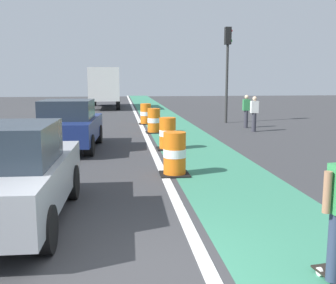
{
  "coord_description": "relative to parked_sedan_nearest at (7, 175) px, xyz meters",
  "views": [
    {
      "loc": [
        -0.17,
        -4.56,
        2.4
      ],
      "look_at": [
        0.8,
        3.47,
        1.1
      ],
      "focal_mm": 42.3,
      "sensor_mm": 36.0,
      "label": 1
    }
  ],
  "objects": [
    {
      "name": "traffic_barrel_front",
      "position": [
        3.2,
        3.02,
        -0.3
      ],
      "size": [
        0.73,
        0.73,
        1.09
      ],
      "color": "orange",
      "rests_on": "ground"
    },
    {
      "name": "traffic_light_corner",
      "position": [
        7.65,
        14.5,
        2.67
      ],
      "size": [
        0.41,
        0.32,
        5.1
      ],
      "color": "#2D2D2D",
      "rests_on": "ground"
    },
    {
      "name": "bike_lane_strip",
      "position": [
        4.44,
        9.97,
        -0.83
      ],
      "size": [
        2.5,
        80.0,
        0.01
      ],
      "primitive_type": "cube",
      "color": "#387F60",
      "rests_on": "ground"
    },
    {
      "name": "pedestrian_waiting",
      "position": [
        8.02,
        12.17,
        0.03
      ],
      "size": [
        0.34,
        0.2,
        1.61
      ],
      "color": "#33333D",
      "rests_on": "ground"
    },
    {
      "name": "ground_plane",
      "position": [
        2.04,
        -2.03,
        -0.83
      ],
      "size": [
        100.0,
        100.0,
        0.0
      ],
      "primitive_type": "plane",
      "color": "#38383A"
    },
    {
      "name": "traffic_barrel_back",
      "position": [
        3.36,
        10.92,
        -0.3
      ],
      "size": [
        0.73,
        0.73,
        1.09
      ],
      "color": "orange",
      "rests_on": "ground"
    },
    {
      "name": "pedestrian_crossing",
      "position": [
        7.92,
        10.73,
        0.03
      ],
      "size": [
        0.34,
        0.2,
        1.61
      ],
      "color": "#33333D",
      "rests_on": "ground"
    },
    {
      "name": "parked_sedan_nearest",
      "position": [
        0.0,
        0.0,
        0.0
      ],
      "size": [
        2.0,
        4.14,
        1.7
      ],
      "color": "#9EA0A5",
      "rests_on": "ground"
    },
    {
      "name": "traffic_barrel_mid",
      "position": [
        3.47,
        6.7,
        -0.3
      ],
      "size": [
        0.73,
        0.73,
        1.09
      ],
      "color": "orange",
      "rests_on": "ground"
    },
    {
      "name": "delivery_truck_down_block",
      "position": [
        0.68,
        26.56,
        1.01
      ],
      "size": [
        2.42,
        7.62,
        3.23
      ],
      "color": "silver",
      "rests_on": "ground"
    },
    {
      "name": "traffic_barrel_far",
      "position": [
        3.22,
        14.34,
        -0.3
      ],
      "size": [
        0.73,
        0.73,
        1.09
      ],
      "color": "orange",
      "rests_on": "ground"
    },
    {
      "name": "parked_sedan_second",
      "position": [
        0.14,
        7.04,
        0.0
      ],
      "size": [
        2.09,
        4.19,
        1.7
      ],
      "color": "navy",
      "rests_on": "ground"
    },
    {
      "name": "lane_divider_stripe",
      "position": [
        2.94,
        9.97,
        -0.83
      ],
      "size": [
        0.2,
        80.0,
        0.01
      ],
      "primitive_type": "cube",
      "color": "silver",
      "rests_on": "ground"
    }
  ]
}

